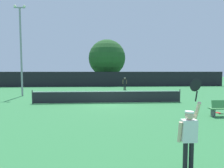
% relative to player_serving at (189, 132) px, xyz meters
% --- Properties ---
extents(ground_plane, '(120.00, 120.00, 0.00)m').
position_rel_player_serving_xyz_m(ground_plane, '(-1.68, 10.86, -1.04)').
color(ground_plane, '#2D723D').
extents(tennis_net, '(11.90, 0.08, 1.07)m').
position_rel_player_serving_xyz_m(tennis_net, '(-1.68, 10.86, -0.53)').
color(tennis_net, '#232328').
rests_on(tennis_net, ground).
extents(perimeter_fence, '(39.50, 0.12, 2.38)m').
position_rel_player_serving_xyz_m(perimeter_fence, '(-1.68, 26.97, 0.14)').
color(perimeter_fence, black).
rests_on(perimeter_fence, ground).
extents(player_serving, '(0.68, 0.38, 2.41)m').
position_rel_player_serving_xyz_m(player_serving, '(0.00, 0.00, 0.00)').
color(player_serving, white).
rests_on(player_serving, ground).
extents(player_receiving, '(0.57, 0.24, 1.63)m').
position_rel_player_serving_xyz_m(player_receiving, '(1.01, 21.37, -0.05)').
color(player_receiving, black).
rests_on(player_receiving, ground).
extents(tennis_ball, '(0.07, 0.07, 0.07)m').
position_rel_player_serving_xyz_m(tennis_ball, '(-3.68, 11.58, -1.01)').
color(tennis_ball, '#CCE033').
rests_on(tennis_ball, ground).
extents(spare_racket, '(0.28, 0.52, 0.04)m').
position_rel_player_serving_xyz_m(spare_racket, '(4.95, 6.69, -1.02)').
color(spare_racket, black).
rests_on(spare_racket, ground).
extents(light_pole, '(1.18, 0.28, 9.08)m').
position_rel_player_serving_xyz_m(light_pole, '(-10.20, 15.69, 4.07)').
color(light_pole, gray).
rests_on(light_pole, ground).
extents(large_tree, '(6.65, 6.65, 8.14)m').
position_rel_player_serving_xyz_m(large_tree, '(-1.00, 31.20, 3.76)').
color(large_tree, brown).
rests_on(large_tree, ground).
extents(parked_car_near, '(2.17, 4.32, 1.69)m').
position_rel_player_serving_xyz_m(parked_car_near, '(-9.46, 33.16, -0.27)').
color(parked_car_near, red).
rests_on(parked_car_near, ground).
extents(parked_car_mid, '(2.02, 4.25, 1.69)m').
position_rel_player_serving_xyz_m(parked_car_mid, '(-5.01, 33.85, -0.27)').
color(parked_car_mid, white).
rests_on(parked_car_mid, ground).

